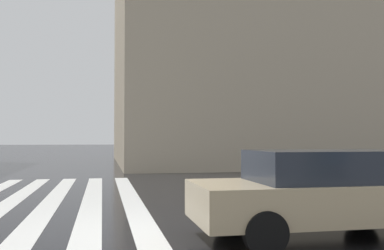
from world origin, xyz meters
name	(u,v)px	position (x,y,z in m)	size (l,w,h in m)	color
ground_plane	(155,232)	(0.00, 0.00, 0.00)	(220.00, 220.00, 0.00)	black
zebra_crossing	(51,202)	(4.00, 2.14, 0.00)	(13.00, 4.50, 0.01)	silver
haussmann_block_corner	(319,34)	(21.20, -14.30, 9.13)	(17.40, 28.46, 18.63)	tan
car_champagne	(323,191)	(-1.00, -2.59, 0.76)	(1.85, 4.10, 1.41)	tan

